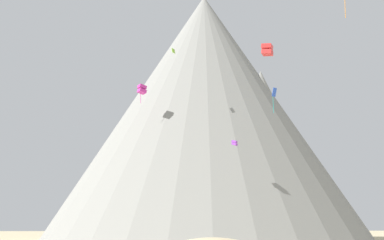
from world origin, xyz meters
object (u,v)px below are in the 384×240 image
kite_magenta_mid (142,89)px  kite_lime_high (173,51)px  kite_red_mid (267,50)px  rock_massif (205,121)px  kite_pink_mid (269,143)px  kite_blue_mid (274,94)px  kite_violet_mid (235,143)px

kite_magenta_mid → kite_lime_high: kite_lime_high is taller
kite_lime_high → kite_red_mid: (10.30, -22.69, -7.93)m
rock_massif → kite_magenta_mid: size_ratio=21.20×
kite_magenta_mid → kite_red_mid: size_ratio=1.98×
kite_red_mid → kite_pink_mid: bearing=13.4°
kite_magenta_mid → kite_lime_high: bearing=32.7°
kite_pink_mid → kite_blue_mid: size_ratio=0.90×
kite_lime_high → kite_blue_mid: bearing=170.0°
kite_red_mid → kite_violet_mid: (-1.26, 16.31, -8.83)m
kite_red_mid → kite_violet_mid: size_ratio=1.62×
kite_red_mid → kite_blue_mid: kite_blue_mid is taller
rock_massif → kite_red_mid: (2.34, -44.24, -0.60)m
kite_magenta_mid → kite_blue_mid: (22.37, -3.29, -1.21)m
kite_lime_high → kite_violet_mid: 20.09m
kite_red_mid → kite_lime_high: bearing=51.9°
kite_pink_mid → kite_violet_mid: (-8.59, -12.74, -2.21)m
kite_violet_mid → kite_blue_mid: size_ratio=0.23×
rock_massif → kite_lime_high: size_ratio=84.69×
kite_magenta_mid → kite_pink_mid: (22.84, 3.23, -8.53)m
kite_lime_high → kite_red_mid: size_ratio=0.50×
kite_pink_mid → kite_red_mid: size_ratio=2.37×
kite_blue_mid → kite_violet_mid: bearing=40.0°
kite_lime_high → kite_red_mid: 26.15m
kite_pink_mid → kite_violet_mid: 15.52m
kite_magenta_mid → kite_violet_mid: (14.25, -9.52, -10.74)m
kite_lime_high → kite_blue_mid: 18.62m
rock_massif → kite_violet_mid: rock_massif is taller
kite_magenta_mid → kite_violet_mid: size_ratio=3.21×
kite_pink_mid → kite_magenta_mid: bearing=117.8°
kite_violet_mid → kite_blue_mid: bearing=161.0°
kite_pink_mid → kite_red_mid: (-7.33, -29.06, 6.63)m
kite_magenta_mid → kite_blue_mid: size_ratio=0.75×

